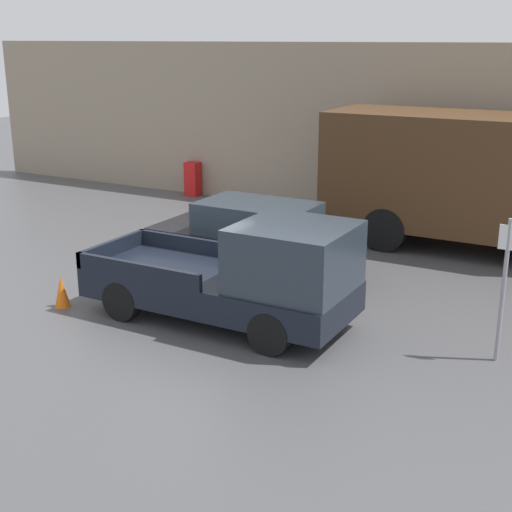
{
  "coord_description": "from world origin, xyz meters",
  "views": [
    {
      "loc": [
        7.89,
        -10.73,
        5.1
      ],
      "look_at": [
        1.46,
        0.84,
        1.02
      ],
      "focal_mm": 50.0,
      "sensor_mm": 36.0,
      "label": 1
    }
  ],
  "objects_px": {
    "newspaper_box": "(193,179)",
    "traffic_cone": "(62,291)",
    "delivery_truck": "(477,178)",
    "pickup_truck": "(245,277)",
    "parking_sign": "(504,283)",
    "car": "(254,237)"
  },
  "relations": [
    {
      "from": "newspaper_box",
      "to": "traffic_cone",
      "type": "relative_size",
      "value": 1.77
    },
    {
      "from": "delivery_truck",
      "to": "newspaper_box",
      "type": "distance_m",
      "value": 9.92
    },
    {
      "from": "newspaper_box",
      "to": "traffic_cone",
      "type": "distance_m",
      "value": 10.48
    },
    {
      "from": "pickup_truck",
      "to": "traffic_cone",
      "type": "relative_size",
      "value": 8.01
    },
    {
      "from": "delivery_truck",
      "to": "traffic_cone",
      "type": "bearing_deg",
      "value": -127.69
    },
    {
      "from": "parking_sign",
      "to": "delivery_truck",
      "type": "bearing_deg",
      "value": 106.58
    },
    {
      "from": "car",
      "to": "delivery_truck",
      "type": "bearing_deg",
      "value": 47.94
    },
    {
      "from": "pickup_truck",
      "to": "delivery_truck",
      "type": "height_order",
      "value": "delivery_truck"
    },
    {
      "from": "car",
      "to": "traffic_cone",
      "type": "xyz_separation_m",
      "value": [
        -2.28,
        -3.66,
        -0.52
      ]
    },
    {
      "from": "pickup_truck",
      "to": "newspaper_box",
      "type": "bearing_deg",
      "value": 128.7
    },
    {
      "from": "pickup_truck",
      "to": "parking_sign",
      "type": "distance_m",
      "value": 4.44
    },
    {
      "from": "car",
      "to": "delivery_truck",
      "type": "xyz_separation_m",
      "value": [
        3.83,
        4.25,
        0.98
      ]
    },
    {
      "from": "car",
      "to": "parking_sign",
      "type": "height_order",
      "value": "parking_sign"
    },
    {
      "from": "car",
      "to": "parking_sign",
      "type": "xyz_separation_m",
      "value": [
        5.7,
        -2.02,
        0.52
      ]
    },
    {
      "from": "parking_sign",
      "to": "traffic_cone",
      "type": "relative_size",
      "value": 3.8
    },
    {
      "from": "car",
      "to": "newspaper_box",
      "type": "relative_size",
      "value": 4.11
    },
    {
      "from": "delivery_truck",
      "to": "parking_sign",
      "type": "bearing_deg",
      "value": -73.42
    },
    {
      "from": "pickup_truck",
      "to": "newspaper_box",
      "type": "height_order",
      "value": "pickup_truck"
    },
    {
      "from": "car",
      "to": "delivery_truck",
      "type": "relative_size",
      "value": 0.58
    },
    {
      "from": "newspaper_box",
      "to": "traffic_cone",
      "type": "height_order",
      "value": "newspaper_box"
    },
    {
      "from": "delivery_truck",
      "to": "parking_sign",
      "type": "height_order",
      "value": "delivery_truck"
    },
    {
      "from": "pickup_truck",
      "to": "traffic_cone",
      "type": "distance_m",
      "value": 3.79
    }
  ]
}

